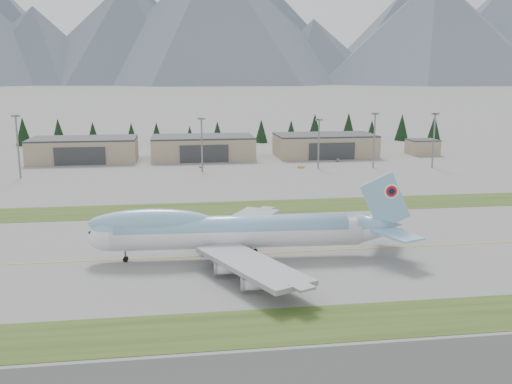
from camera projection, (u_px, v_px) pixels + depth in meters
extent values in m
plane|color=#62615F|center=(303.00, 251.00, 130.01)|extent=(7000.00, 7000.00, 0.00)
cube|color=#2F4719|center=(354.00, 322.00, 93.18)|extent=(400.00, 14.00, 0.08)
cube|color=#2F4719|center=(270.00, 207.00, 173.62)|extent=(400.00, 18.00, 0.08)
cube|color=gold|center=(303.00, 251.00, 130.01)|extent=(400.00, 0.40, 0.02)
cylinder|color=white|center=(237.00, 234.00, 124.10)|extent=(54.33, 9.21, 6.28)
cylinder|color=#8BBFE4|center=(232.00, 229.00, 123.78)|extent=(50.45, 8.51, 5.79)
ellipsoid|color=white|center=(111.00, 237.00, 121.76)|extent=(10.37, 6.81, 6.28)
ellipsoid|color=#8BBFE4|center=(110.00, 232.00, 121.52)|extent=(8.68, 5.77, 5.32)
ellipsoid|color=#8BBFE4|center=(151.00, 222.00, 121.90)|extent=(26.90, 6.77, 5.79)
cube|color=#0C1433|center=(94.00, 231.00, 121.21)|extent=(2.20, 2.62, 1.25)
cone|color=white|center=(380.00, 230.00, 126.85)|extent=(11.90, 6.77, 6.15)
cone|color=#8BBFE4|center=(380.00, 225.00, 126.61)|extent=(10.91, 6.17, 5.60)
cube|color=#8BBFE4|center=(385.00, 201.00, 125.60)|extent=(11.71, 1.21, 13.33)
cylinder|color=white|center=(390.00, 191.00, 125.60)|extent=(3.48, 0.38, 3.48)
cylinder|color=red|center=(390.00, 191.00, 125.70)|extent=(2.52, 0.33, 2.51)
cylinder|color=#0C1433|center=(390.00, 190.00, 125.79)|extent=(1.46, 0.27, 1.45)
cube|color=#8BBFE4|center=(380.00, 221.00, 132.55)|extent=(10.12, 12.10, 0.44)
cube|color=#8BBFE4|center=(397.00, 235.00, 121.25)|extent=(9.33, 12.02, 0.44)
cube|color=#93969B|center=(241.00, 223.00, 140.15)|extent=(22.82, 29.54, 0.97)
cube|color=#93969B|center=(252.00, 265.00, 109.08)|extent=(20.51, 30.14, 0.97)
cylinder|color=white|center=(224.00, 234.00, 136.38)|extent=(5.14, 2.68, 2.41)
cylinder|color=white|center=(241.00, 224.00, 145.54)|extent=(5.14, 2.68, 2.41)
cylinder|color=white|center=(228.00, 268.00, 112.83)|extent=(5.14, 2.68, 2.41)
cylinder|color=white|center=(256.00, 284.00, 104.48)|extent=(5.14, 2.68, 2.41)
cylinder|color=slate|center=(125.00, 256.00, 122.91)|extent=(0.45, 0.45, 2.32)
cylinder|color=slate|center=(230.00, 249.00, 127.68)|extent=(0.57, 0.57, 2.51)
cylinder|color=slate|center=(231.00, 257.00, 122.03)|extent=(0.57, 0.57, 2.51)
cylinder|color=slate|center=(251.00, 248.00, 128.10)|extent=(0.57, 0.57, 2.51)
cylinder|color=slate|center=(254.00, 256.00, 122.45)|extent=(0.57, 0.57, 2.51)
cylinder|color=black|center=(125.00, 260.00, 122.66)|extent=(1.08, 0.40, 1.06)
cylinder|color=black|center=(126.00, 258.00, 123.42)|extent=(1.08, 0.40, 1.06)
cylinder|color=black|center=(230.00, 252.00, 127.82)|extent=(1.18, 0.55, 1.16)
cylinder|color=black|center=(231.00, 260.00, 122.17)|extent=(1.18, 0.55, 1.16)
cylinder|color=black|center=(251.00, 251.00, 128.23)|extent=(1.18, 0.55, 1.16)
cylinder|color=black|center=(254.00, 259.00, 122.58)|extent=(1.18, 0.55, 1.16)
cube|color=tan|center=(84.00, 150.00, 264.62)|extent=(48.00, 26.00, 10.00)
cube|color=#323537|center=(83.00, 139.00, 263.52)|extent=(48.00, 26.00, 0.80)
cube|color=#323537|center=(80.00, 156.00, 251.93)|extent=(22.08, 0.60, 8.00)
cube|color=tan|center=(203.00, 148.00, 272.28)|extent=(48.00, 26.00, 10.00)
cube|color=#323537|center=(203.00, 137.00, 271.18)|extent=(48.00, 26.00, 0.80)
cube|color=#323537|center=(204.00, 154.00, 259.59)|extent=(22.08, 0.60, 8.00)
cube|color=tan|center=(325.00, 146.00, 280.64)|extent=(48.00, 26.00, 10.00)
cube|color=#323537|center=(325.00, 135.00, 279.54)|extent=(48.00, 26.00, 0.80)
cube|color=#323537|center=(332.00, 151.00, 267.95)|extent=(22.08, 0.60, 8.00)
cube|color=tan|center=(422.00, 148.00, 285.97)|extent=(14.00, 12.00, 7.00)
cube|color=#323537|center=(423.00, 140.00, 285.20)|extent=(14.00, 12.00, 0.60)
cylinder|color=slate|center=(18.00, 148.00, 219.55)|extent=(0.70, 0.70, 23.64)
cube|color=slate|center=(15.00, 116.00, 217.06)|extent=(3.20, 3.20, 0.80)
cylinder|color=slate|center=(202.00, 146.00, 234.88)|extent=(0.70, 0.70, 21.40)
cube|color=slate|center=(201.00, 119.00, 232.62)|extent=(3.20, 3.20, 0.80)
cylinder|color=slate|center=(319.00, 145.00, 242.14)|extent=(0.70, 0.70, 20.43)
cube|color=slate|center=(319.00, 120.00, 239.99)|extent=(3.20, 3.20, 0.80)
cylinder|color=slate|center=(374.00, 141.00, 243.39)|extent=(0.70, 0.70, 22.86)
cube|color=slate|center=(375.00, 114.00, 240.98)|extent=(3.20, 3.20, 0.80)
cylinder|color=slate|center=(434.00, 141.00, 244.04)|extent=(0.70, 0.70, 22.73)
cube|color=slate|center=(435.00, 114.00, 241.65)|extent=(3.20, 3.20, 0.80)
imported|color=silver|center=(201.00, 167.00, 246.79)|extent=(1.70, 3.96, 1.33)
imported|color=gold|center=(301.00, 168.00, 245.38)|extent=(3.44, 1.37, 1.11)
imported|color=#A1A0A4|center=(338.00, 161.00, 263.98)|extent=(2.39, 4.59, 1.27)
cone|color=black|center=(23.00, 131.00, 321.90)|extent=(8.92, 8.92, 15.93)
cone|color=black|center=(58.00, 132.00, 320.74)|extent=(8.57, 8.57, 15.30)
cone|color=black|center=(93.00, 133.00, 322.81)|extent=(7.49, 7.49, 13.38)
cone|color=black|center=(131.00, 134.00, 325.55)|extent=(7.02, 7.02, 12.54)
cone|color=black|center=(157.00, 133.00, 330.14)|extent=(7.02, 7.02, 12.53)
cone|color=black|center=(190.00, 134.00, 333.04)|extent=(5.65, 5.65, 10.09)
cone|color=black|center=(217.00, 132.00, 335.59)|extent=(7.05, 7.05, 12.58)
cone|color=black|center=(261.00, 131.00, 335.51)|extent=(7.68, 7.68, 13.71)
cone|color=black|center=(291.00, 131.00, 341.70)|extent=(7.16, 7.16, 12.78)
cone|color=black|center=(315.00, 127.00, 343.08)|extent=(9.19, 9.19, 16.41)
cone|color=black|center=(348.00, 127.00, 344.89)|extent=(9.49, 9.49, 16.95)
cone|color=black|center=(372.00, 130.00, 348.01)|extent=(6.92, 6.92, 12.36)
cone|color=black|center=(402.00, 127.00, 345.88)|extent=(9.02, 9.02, 16.11)
cone|color=black|center=(434.00, 127.00, 349.06)|extent=(8.54, 8.54, 15.26)
cone|color=#46505E|center=(35.00, 46.00, 2201.34)|extent=(669.08, 669.08, 294.26)
cone|color=white|center=(34.00, 22.00, 2183.40)|extent=(254.25, 254.25, 117.70)
cone|color=#46505E|center=(128.00, 33.00, 2303.89)|extent=(877.56, 877.56, 407.50)
cone|color=white|center=(127.00, 1.00, 2279.04)|extent=(333.47, 333.47, 163.00)
cone|color=#46505E|center=(216.00, 17.00, 2287.67)|extent=(1135.85, 1135.85, 526.03)
cone|color=#46505E|center=(313.00, 52.00, 2350.10)|extent=(608.57, 608.57, 260.28)
cone|color=white|center=(314.00, 32.00, 2334.23)|extent=(231.26, 231.26, 104.11)
cone|color=#46505E|center=(434.00, 30.00, 2252.82)|extent=(996.69, 996.69, 418.17)
cone|color=#46505E|center=(137.00, 31.00, 2861.39)|extent=(1011.24, 1011.24, 505.62)
cone|color=white|center=(136.00, 1.00, 2832.62)|extent=(404.50, 404.50, 222.47)
cone|color=#46505E|center=(274.00, 36.00, 2962.98)|extent=(930.55, 930.55, 465.27)
cone|color=white|center=(274.00, 10.00, 2936.51)|extent=(372.22, 372.22, 204.72)
cone|color=#46505E|center=(402.00, 37.00, 3059.65)|extent=(946.83, 946.83, 473.41)
cone|color=white|center=(403.00, 11.00, 3032.71)|extent=(378.73, 378.73, 208.30)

